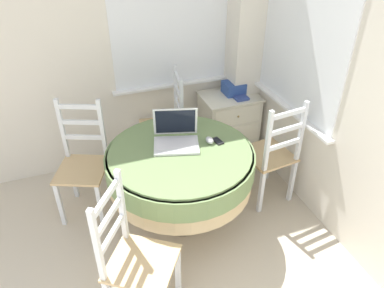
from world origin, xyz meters
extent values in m
cube|color=white|center=(1.52, 3.06, 1.49)|extent=(1.10, 0.01, 1.42)
cube|color=white|center=(1.52, 3.03, 0.77)|extent=(1.18, 0.07, 0.02)
cube|color=white|center=(2.35, 2.23, 1.49)|extent=(0.01, 1.10, 1.42)
cube|color=white|center=(2.32, 2.23, 0.77)|extent=(0.07, 1.18, 0.02)
cube|color=silver|center=(2.21, 2.92, 1.27)|extent=(0.28, 0.28, 2.55)
cylinder|color=#4C3D2D|center=(1.24, 1.99, 0.01)|extent=(0.36, 0.36, 0.03)
cylinder|color=#4C3D2D|center=(1.24, 1.99, 0.37)|extent=(0.11, 0.11, 0.68)
cylinder|color=tan|center=(1.24, 1.99, 0.56)|extent=(1.10, 1.10, 0.29)
cylinder|color=#6B8451|center=(1.24, 1.99, 0.63)|extent=(1.13, 1.13, 0.16)
cylinder|color=#6B8451|center=(1.24, 1.99, 0.72)|extent=(1.07, 1.07, 0.02)
cube|color=silver|center=(1.24, 2.06, 0.73)|extent=(0.39, 0.33, 0.02)
cube|color=silver|center=(1.24, 2.07, 0.74)|extent=(0.33, 0.22, 0.00)
cube|color=silver|center=(1.27, 2.19, 0.86)|extent=(0.34, 0.14, 0.24)
cube|color=black|center=(1.27, 2.19, 0.86)|extent=(0.30, 0.12, 0.21)
ellipsoid|color=silver|center=(1.49, 2.02, 0.75)|extent=(0.06, 0.09, 0.04)
cube|color=black|center=(1.56, 2.01, 0.73)|extent=(0.07, 0.11, 0.01)
cube|color=black|center=(1.56, 2.01, 0.74)|extent=(0.06, 0.08, 0.00)
cube|color=tan|center=(1.32, 2.81, 0.44)|extent=(0.45, 0.44, 0.02)
cube|color=silver|center=(1.18, 3.00, 0.22)|extent=(0.04, 0.04, 0.43)
cube|color=silver|center=(1.12, 2.67, 0.22)|extent=(0.04, 0.04, 0.43)
cube|color=silver|center=(1.52, 2.95, 0.22)|extent=(0.04, 0.04, 0.43)
cube|color=silver|center=(1.47, 2.62, 0.22)|extent=(0.04, 0.04, 0.43)
cube|color=silver|center=(1.52, 2.95, 0.73)|extent=(0.04, 0.04, 0.54)
cube|color=silver|center=(1.47, 2.62, 0.73)|extent=(0.04, 0.04, 0.54)
cube|color=silver|center=(1.49, 2.78, 0.93)|extent=(0.07, 0.33, 0.04)
cube|color=silver|center=(1.49, 2.78, 0.79)|extent=(0.07, 0.33, 0.04)
cube|color=silver|center=(1.49, 2.78, 0.65)|extent=(0.07, 0.33, 0.04)
cube|color=tan|center=(2.06, 2.06, 0.44)|extent=(0.43, 0.44, 0.02)
cube|color=silver|center=(2.20, 2.26, 0.22)|extent=(0.04, 0.04, 0.43)
cube|color=silver|center=(1.88, 2.22, 0.22)|extent=(0.04, 0.04, 0.43)
cube|color=silver|center=(2.25, 1.91, 0.22)|extent=(0.04, 0.04, 0.43)
cube|color=silver|center=(1.92, 1.87, 0.22)|extent=(0.04, 0.04, 0.43)
cube|color=silver|center=(2.25, 1.91, 0.73)|extent=(0.04, 0.04, 0.54)
cube|color=silver|center=(1.92, 1.87, 0.73)|extent=(0.04, 0.04, 0.54)
cube|color=silver|center=(2.08, 1.89, 0.93)|extent=(0.33, 0.06, 0.04)
cube|color=silver|center=(2.08, 1.89, 0.79)|extent=(0.33, 0.06, 0.04)
cube|color=silver|center=(2.08, 1.89, 0.65)|extent=(0.33, 0.06, 0.04)
cube|color=tan|center=(0.77, 1.32, 0.44)|extent=(0.55, 0.54, 0.02)
cube|color=silver|center=(1.01, 1.36, 0.22)|extent=(0.05, 0.05, 0.43)
cube|color=silver|center=(0.72, 1.56, 0.22)|extent=(0.05, 0.05, 0.43)
cube|color=silver|center=(0.53, 1.29, 0.73)|extent=(0.04, 0.04, 0.54)
cube|color=silver|center=(0.72, 1.56, 0.73)|extent=(0.04, 0.04, 0.54)
cube|color=silver|center=(0.63, 1.42, 0.93)|extent=(0.21, 0.28, 0.04)
cube|color=silver|center=(0.63, 1.42, 0.79)|extent=(0.21, 0.28, 0.04)
cube|color=silver|center=(0.63, 1.42, 0.65)|extent=(0.21, 0.28, 0.04)
cube|color=tan|center=(0.53, 2.40, 0.44)|extent=(0.51, 0.52, 0.02)
cube|color=silver|center=(0.31, 2.30, 0.22)|extent=(0.04, 0.04, 0.43)
cube|color=silver|center=(0.61, 2.17, 0.22)|extent=(0.04, 0.04, 0.43)
cube|color=silver|center=(0.44, 2.62, 0.22)|extent=(0.04, 0.04, 0.43)
cube|color=silver|center=(0.75, 2.49, 0.22)|extent=(0.04, 0.04, 0.43)
cube|color=silver|center=(0.44, 2.62, 0.73)|extent=(0.04, 0.04, 0.54)
cube|color=silver|center=(0.75, 2.49, 0.73)|extent=(0.04, 0.04, 0.54)
cube|color=silver|center=(0.60, 2.56, 0.93)|extent=(0.31, 0.15, 0.04)
cube|color=silver|center=(0.60, 2.56, 0.79)|extent=(0.31, 0.15, 0.04)
cube|color=silver|center=(0.60, 2.56, 0.65)|extent=(0.31, 0.15, 0.04)
cube|color=silver|center=(2.04, 2.82, 0.32)|extent=(0.54, 0.40, 0.64)
cube|color=silver|center=(2.04, 2.82, 0.65)|extent=(0.56, 0.42, 0.02)
cube|color=white|center=(2.04, 2.62, 0.53)|extent=(0.47, 0.01, 0.18)
sphere|color=olive|center=(2.04, 2.61, 0.53)|extent=(0.02, 0.02, 0.02)
cube|color=white|center=(2.04, 2.62, 0.32)|extent=(0.47, 0.01, 0.18)
sphere|color=olive|center=(2.04, 2.61, 0.32)|extent=(0.02, 0.02, 0.02)
cube|color=white|center=(2.04, 2.62, 0.11)|extent=(0.47, 0.01, 0.18)
sphere|color=olive|center=(2.04, 2.61, 0.11)|extent=(0.02, 0.02, 0.02)
cube|color=#2D4C93|center=(2.10, 2.86, 0.71)|extent=(0.20, 0.18, 0.12)
cube|color=#33478C|center=(2.11, 2.76, 0.67)|extent=(0.13, 0.19, 0.02)
camera|label=1|loc=(0.54, -0.18, 2.31)|focal=35.00mm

